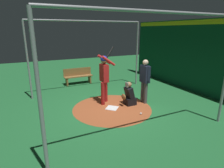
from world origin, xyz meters
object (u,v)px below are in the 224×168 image
object	(u,v)px
catcher	(129,96)
umpire	(145,79)
baseball_0	(141,114)
batter	(104,74)
bench	(78,76)
home_plate	(112,108)

from	to	relation	value
catcher	umpire	size ratio (longest dim) A/B	0.53
umpire	baseball_0	world-z (taller)	umpire
baseball_0	batter	bearing A→B (deg)	-66.35
bench	batter	bearing A→B (deg)	93.11
catcher	home_plate	bearing A→B (deg)	3.38
batter	umpire	world-z (taller)	batter
catcher	baseball_0	world-z (taller)	catcher
batter	baseball_0	bearing A→B (deg)	113.65
catcher	baseball_0	bearing A→B (deg)	84.21
catcher	bench	world-z (taller)	catcher
catcher	baseball_0	xyz separation A→B (m)	(0.10, 0.98, -0.32)
batter	catcher	bearing A→B (deg)	143.29
home_plate	bench	world-z (taller)	bench
baseball_0	umpire	bearing A→B (deg)	-129.47
batter	home_plate	bearing A→B (deg)	92.23
umpire	bench	bearing A→B (deg)	-66.99
home_plate	umpire	xyz separation A→B (m)	(-1.42, 0.01, 0.97)
home_plate	umpire	world-z (taller)	umpire
catcher	bench	xyz separation A→B (m)	(0.96, -3.76, 0.08)
batter	umpire	bearing A→B (deg)	156.14
catcher	bench	size ratio (longest dim) A/B	0.61
home_plate	batter	distance (m)	1.32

